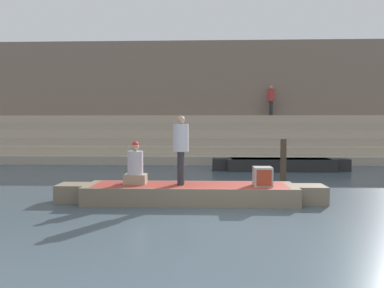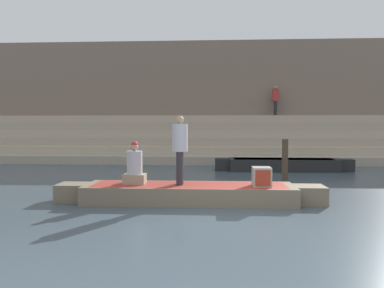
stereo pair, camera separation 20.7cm
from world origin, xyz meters
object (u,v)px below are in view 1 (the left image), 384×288
Objects in this scene: rowboat_main at (190,193)px; mooring_post at (283,161)px; person_rowing at (135,167)px; person_on_steps at (271,98)px; tv_set at (263,176)px; person_standing at (181,145)px; moored_boat_shore at (280,164)px.

mooring_post reaches higher than rowboat_main.
person_on_steps reaches higher than person_rowing.
tv_set is (1.69, -0.12, 0.42)m from rowboat_main.
person_rowing is 0.74× the size of mooring_post.
rowboat_main is 13.92× the size of tv_set.
person_standing is at bearing -134.36° from mooring_post.
moored_boat_shore is 3.28× the size of person_on_steps.
person_rowing is at bearing -143.70° from mooring_post.
person_rowing is 0.19× the size of moored_boat_shore.
person_standing is 2.04m from tv_set.
person_on_steps is at bearing 69.56° from rowboat_main.
moored_boat_shore is at bearing 80.63° from mooring_post.
mooring_post is 0.84× the size of person_on_steps.
person_rowing is at bearing -167.64° from person_standing.
moored_boat_shore reaches higher than rowboat_main.
person_on_steps reaches higher than mooring_post.
person_standing reaches higher than person_rowing.
person_on_steps is at bearing 86.98° from person_standing.
moored_boat_shore is (3.55, 6.13, -1.10)m from person_standing.
person_standing is at bearing 169.51° from tv_set.
mooring_post is at bearing -104.20° from moored_boat_shore.
person_rowing is at bearing 173.29° from rowboat_main.
tv_set is 3.46m from mooring_post.
rowboat_main is at bearing 103.13° from person_on_steps.
person_rowing reaches higher than tv_set.
person_on_steps reaches higher than person_standing.
tv_set reaches higher than moored_boat_shore.
person_standing is 1.18× the size of mooring_post.
person_rowing is 3.02m from tv_set.
person_on_steps is at bearing 79.01° from moored_boat_shore.
person_rowing is 7.66m from moored_boat_shore.
moored_boat_shore is at bearing 115.01° from person_on_steps.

